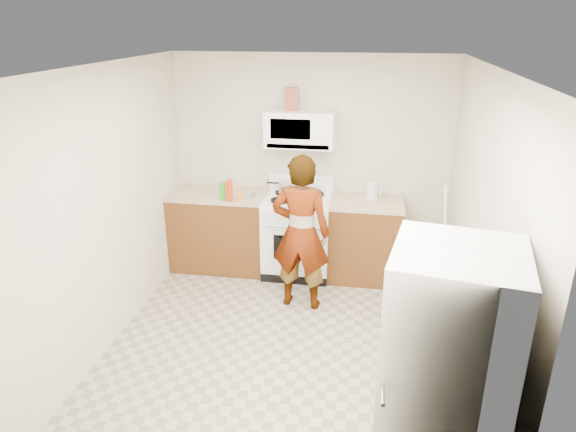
% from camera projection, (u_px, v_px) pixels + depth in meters
% --- Properties ---
extents(floor, '(3.60, 3.60, 0.00)m').
position_uv_depth(floor, '(285.00, 343.00, 4.80)').
color(floor, gray).
rests_on(floor, ground).
extents(back_wall, '(3.20, 0.02, 2.50)m').
position_uv_depth(back_wall, '(310.00, 164.00, 6.00)').
color(back_wall, beige).
rests_on(back_wall, floor).
extents(right_wall, '(0.02, 3.60, 2.50)m').
position_uv_depth(right_wall, '(480.00, 231.00, 4.11)').
color(right_wall, beige).
rests_on(right_wall, floor).
extents(cabinet_left, '(1.12, 0.62, 0.90)m').
position_uv_depth(cabinet_left, '(220.00, 231.00, 6.17)').
color(cabinet_left, '#583314').
rests_on(cabinet_left, floor).
extents(counter_left, '(1.14, 0.64, 0.03)m').
position_uv_depth(counter_left, '(219.00, 195.00, 6.00)').
color(counter_left, tan).
rests_on(counter_left, cabinet_left).
extents(cabinet_right, '(0.80, 0.62, 0.90)m').
position_uv_depth(cabinet_right, '(365.00, 241.00, 5.91)').
color(cabinet_right, '#583314').
rests_on(cabinet_right, floor).
extents(counter_right, '(0.82, 0.64, 0.03)m').
position_uv_depth(counter_right, '(367.00, 202.00, 5.74)').
color(counter_right, tan).
rests_on(counter_right, cabinet_right).
extents(gas_range, '(0.76, 0.65, 1.13)m').
position_uv_depth(gas_range, '(298.00, 234.00, 6.01)').
color(gas_range, white).
rests_on(gas_range, floor).
extents(microwave, '(0.76, 0.38, 0.40)m').
position_uv_depth(microwave, '(300.00, 129.00, 5.69)').
color(microwave, white).
rests_on(microwave, back_wall).
extents(person, '(0.62, 0.43, 1.64)m').
position_uv_depth(person, '(301.00, 233.00, 5.18)').
color(person, tan).
rests_on(person, floor).
extents(fridge, '(0.81, 0.81, 1.70)m').
position_uv_depth(fridge, '(444.00, 382.00, 3.00)').
color(fridge, white).
rests_on(fridge, floor).
extents(kettle, '(0.18, 0.18, 0.17)m').
position_uv_depth(kettle, '(372.00, 191.00, 5.81)').
color(kettle, silver).
rests_on(kettle, counter_right).
extents(jug, '(0.15, 0.15, 0.24)m').
position_uv_depth(jug, '(291.00, 99.00, 5.62)').
color(jug, brown).
rests_on(jug, microwave).
extents(saucepan, '(0.28, 0.28, 0.13)m').
position_uv_depth(saucepan, '(289.00, 187.00, 5.93)').
color(saucepan, silver).
rests_on(saucepan, gas_range).
extents(tray, '(0.28, 0.21, 0.05)m').
position_uv_depth(tray, '(311.00, 200.00, 5.71)').
color(tray, white).
rests_on(tray, gas_range).
extents(bottle_spray, '(0.08, 0.08, 0.25)m').
position_uv_depth(bottle_spray, '(229.00, 191.00, 5.68)').
color(bottle_spray, '#B42D0D').
rests_on(bottle_spray, counter_left).
extents(bottle_hot_sauce, '(0.07, 0.07, 0.15)m').
position_uv_depth(bottle_hot_sauce, '(240.00, 195.00, 5.70)').
color(bottle_hot_sauce, orange).
rests_on(bottle_hot_sauce, counter_left).
extents(bottle_green_cap, '(0.07, 0.07, 0.20)m').
position_uv_depth(bottle_green_cap, '(222.00, 191.00, 5.73)').
color(bottle_green_cap, '#24951B').
rests_on(bottle_green_cap, counter_left).
extents(pot_lid, '(0.23, 0.23, 0.01)m').
position_uv_depth(pot_lid, '(254.00, 195.00, 5.91)').
color(pot_lid, white).
rests_on(pot_lid, counter_left).
extents(broom, '(0.18, 0.24, 1.28)m').
position_uv_depth(broom, '(445.00, 241.00, 5.40)').
color(broom, white).
rests_on(broom, floor).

